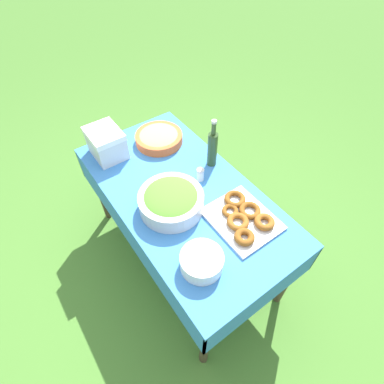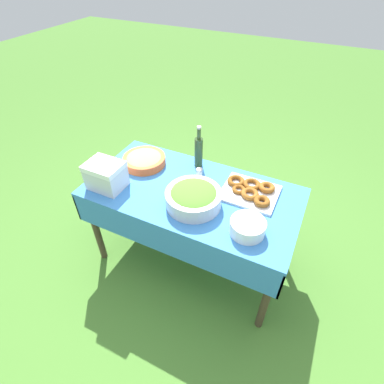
% 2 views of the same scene
% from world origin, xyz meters
% --- Properties ---
extents(ground_plane, '(14.00, 14.00, 0.00)m').
position_xyz_m(ground_plane, '(0.00, 0.00, 0.00)').
color(ground_plane, '#477A2D').
extents(picnic_table, '(1.42, 0.74, 0.70)m').
position_xyz_m(picnic_table, '(0.00, 0.00, 0.60)').
color(picnic_table, '#387AC6').
rests_on(picnic_table, ground_plane).
extents(salad_bowl, '(0.35, 0.35, 0.12)m').
position_xyz_m(salad_bowl, '(0.06, -0.11, 0.77)').
color(salad_bowl, silver).
rests_on(salad_bowl, picnic_table).
extents(pasta_bowl, '(0.31, 0.31, 0.08)m').
position_xyz_m(pasta_bowl, '(-0.45, 0.13, 0.74)').
color(pasta_bowl, '#E05B28').
rests_on(pasta_bowl, picnic_table).
extents(donut_platter, '(0.38, 0.31, 0.05)m').
position_xyz_m(donut_platter, '(0.35, 0.15, 0.72)').
color(donut_platter, silver).
rests_on(donut_platter, picnic_table).
extents(plate_stack, '(0.20, 0.20, 0.08)m').
position_xyz_m(plate_stack, '(0.44, -0.19, 0.75)').
color(plate_stack, white).
rests_on(plate_stack, picnic_table).
extents(olive_oil_bottle, '(0.06, 0.06, 0.32)m').
position_xyz_m(olive_oil_bottle, '(-0.08, 0.28, 0.83)').
color(olive_oil_bottle, '#2D4723').
rests_on(olive_oil_bottle, picnic_table).
extents(cooler_box, '(0.23, 0.19, 0.18)m').
position_xyz_m(cooler_box, '(-0.53, -0.20, 0.80)').
color(cooler_box, silver).
rests_on(cooler_box, picnic_table).
extents(salt_shaker, '(0.04, 0.04, 0.08)m').
position_xyz_m(salt_shaker, '(-0.01, 0.14, 0.75)').
color(salt_shaker, white).
rests_on(salt_shaker, picnic_table).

